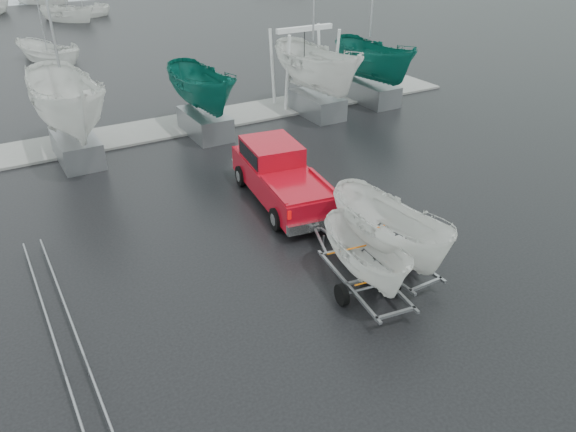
{
  "coord_description": "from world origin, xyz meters",
  "views": [
    {
      "loc": [
        -9.61,
        -12.64,
        9.43
      ],
      "look_at": [
        -2.05,
        0.35,
        1.2
      ],
      "focal_mm": 35.0,
      "sensor_mm": 36.0,
      "label": 1
    }
  ],
  "objects_px": {
    "boat_hoist": "(304,55)",
    "pickup_truck": "(279,173)",
    "trailer_parked": "(395,185)",
    "trailer_hitched": "(369,220)"
  },
  "relations": [
    {
      "from": "trailer_hitched",
      "to": "boat_hoist",
      "type": "bearing_deg",
      "value": 71.67
    },
    {
      "from": "pickup_truck",
      "to": "trailer_parked",
      "type": "distance_m",
      "value": 6.07
    },
    {
      "from": "trailer_hitched",
      "to": "boat_hoist",
      "type": "xyz_separation_m",
      "value": [
        7.68,
        15.7,
        0.33
      ]
    },
    {
      "from": "trailer_parked",
      "to": "boat_hoist",
      "type": "xyz_separation_m",
      "value": [
        6.42,
        15.13,
        -0.13
      ]
    },
    {
      "from": "boat_hoist",
      "to": "trailer_hitched",
      "type": "bearing_deg",
      "value": -116.08
    },
    {
      "from": "boat_hoist",
      "to": "pickup_truck",
      "type": "bearing_deg",
      "value": -126.14
    },
    {
      "from": "trailer_parked",
      "to": "boat_hoist",
      "type": "bearing_deg",
      "value": 65.7
    },
    {
      "from": "pickup_truck",
      "to": "boat_hoist",
      "type": "xyz_separation_m",
      "value": [
        6.82,
        9.34,
        1.66
      ]
    },
    {
      "from": "pickup_truck",
      "to": "boat_hoist",
      "type": "distance_m",
      "value": 11.68
    },
    {
      "from": "trailer_hitched",
      "to": "trailer_parked",
      "type": "height_order",
      "value": "trailer_parked"
    }
  ]
}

